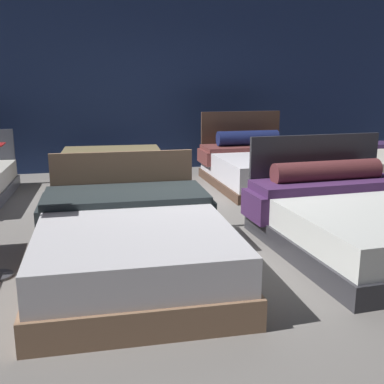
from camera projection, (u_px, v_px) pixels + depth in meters
ground_plane at (217, 219)px, 5.41m from camera, size 18.00×18.00×0.02m
showroom_back_wall at (167, 68)px, 8.08m from camera, size 18.00×0.06×3.50m
bed_1 at (132, 243)px, 3.82m from camera, size 1.56×2.18×0.86m
bed_2 at (362, 222)px, 4.37m from camera, size 1.78×2.08×0.98m
bed_5 at (113, 175)px, 6.60m from camera, size 1.60×2.16×0.54m
bed_6 at (260, 167)px, 7.05m from camera, size 1.52×2.01×1.05m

